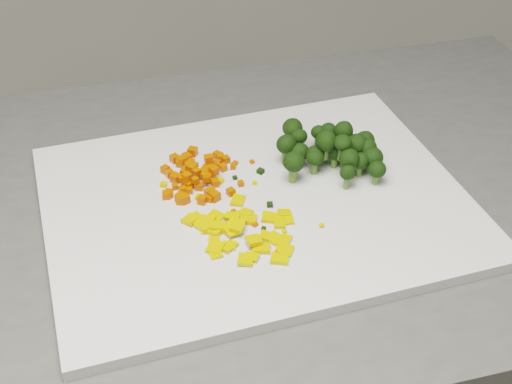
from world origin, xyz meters
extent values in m
cube|color=silver|center=(-0.24, 0.54, 0.91)|extent=(0.52, 0.42, 0.01)
cube|color=#C63E02|center=(-0.31, 0.60, 0.93)|extent=(0.01, 0.01, 0.01)
cube|color=#C63E02|center=(-0.32, 0.58, 0.92)|extent=(0.01, 0.01, 0.01)
cube|color=#C63E02|center=(-0.30, 0.58, 0.93)|extent=(0.01, 0.01, 0.01)
cube|color=#C63E02|center=(-0.31, 0.57, 0.93)|extent=(0.01, 0.01, 0.01)
cube|color=#C63E02|center=(-0.33, 0.58, 0.92)|extent=(0.01, 0.01, 0.01)
cube|color=#C63E02|center=(-0.30, 0.55, 0.92)|extent=(0.01, 0.01, 0.01)
cube|color=#C63E02|center=(-0.33, 0.56, 0.92)|extent=(0.01, 0.01, 0.01)
cube|color=#C63E02|center=(-0.25, 0.61, 0.92)|extent=(0.01, 0.01, 0.01)
cube|color=#C63E02|center=(-0.27, 0.55, 0.92)|extent=(0.01, 0.01, 0.01)
cube|color=#C63E02|center=(-0.32, 0.58, 0.93)|extent=(0.01, 0.01, 0.01)
cube|color=#C63E02|center=(-0.31, 0.60, 0.92)|extent=(0.01, 0.01, 0.01)
cube|color=#C63E02|center=(-0.27, 0.63, 0.92)|extent=(0.01, 0.01, 0.01)
cube|color=#C63E02|center=(-0.34, 0.62, 0.92)|extent=(0.01, 0.01, 0.01)
cube|color=#C63E02|center=(-0.32, 0.63, 0.92)|extent=(0.01, 0.01, 0.01)
cube|color=#C63E02|center=(-0.30, 0.60, 0.92)|extent=(0.01, 0.01, 0.01)
cube|color=#C63E02|center=(-0.31, 0.64, 0.92)|extent=(0.01, 0.01, 0.01)
cube|color=#C63E02|center=(-0.30, 0.56, 0.92)|extent=(0.01, 0.01, 0.01)
cube|color=#C63E02|center=(-0.32, 0.58, 0.92)|extent=(0.01, 0.01, 0.01)
cube|color=#C63E02|center=(-0.33, 0.56, 0.92)|extent=(0.01, 0.01, 0.01)
cube|color=#C63E02|center=(-0.30, 0.63, 0.92)|extent=(0.01, 0.01, 0.01)
cube|color=#C63E02|center=(-0.30, 0.59, 0.93)|extent=(0.01, 0.01, 0.01)
cube|color=#C63E02|center=(-0.27, 0.63, 0.92)|extent=(0.01, 0.01, 0.01)
cube|color=#C63E02|center=(-0.33, 0.61, 0.92)|extent=(0.01, 0.01, 0.01)
cube|color=#C63E02|center=(-0.32, 0.57, 0.92)|extent=(0.01, 0.01, 0.01)
cube|color=#C63E02|center=(-0.27, 0.61, 0.92)|extent=(0.01, 0.01, 0.01)
cube|color=#C63E02|center=(-0.28, 0.59, 0.93)|extent=(0.01, 0.01, 0.01)
cube|color=#C63E02|center=(-0.29, 0.59, 0.92)|extent=(0.01, 0.01, 0.01)
cube|color=#C63E02|center=(-0.30, 0.61, 0.92)|extent=(0.01, 0.01, 0.01)
cube|color=#C63E02|center=(-0.30, 0.59, 0.93)|extent=(0.01, 0.01, 0.01)
cube|color=#C63E02|center=(-0.31, 0.64, 0.92)|extent=(0.01, 0.01, 0.01)
cube|color=#C63E02|center=(-0.31, 0.61, 0.93)|extent=(0.01, 0.01, 0.01)
cube|color=#C63E02|center=(-0.28, 0.58, 0.92)|extent=(0.01, 0.01, 0.01)
cube|color=#C63E02|center=(-0.33, 0.55, 0.92)|extent=(0.01, 0.01, 0.01)
cube|color=#C63E02|center=(-0.33, 0.60, 0.92)|extent=(0.02, 0.02, 0.01)
cube|color=#C63E02|center=(-0.27, 0.60, 0.92)|extent=(0.01, 0.01, 0.01)
cube|color=#C63E02|center=(-0.32, 0.57, 0.92)|extent=(0.01, 0.01, 0.01)
cube|color=#C63E02|center=(-0.31, 0.54, 0.92)|extent=(0.01, 0.01, 0.01)
cube|color=#C63E02|center=(-0.33, 0.55, 0.92)|extent=(0.01, 0.01, 0.01)
cube|color=#C63E02|center=(-0.25, 0.57, 0.92)|extent=(0.01, 0.01, 0.01)
cube|color=#C63E02|center=(-0.27, 0.63, 0.92)|extent=(0.01, 0.01, 0.01)
cube|color=#C63E02|center=(-0.29, 0.56, 0.92)|extent=(0.01, 0.01, 0.01)
cube|color=#C63E02|center=(-0.28, 0.61, 0.93)|extent=(0.01, 0.01, 0.01)
cube|color=#C63E02|center=(-0.27, 0.62, 0.92)|extent=(0.01, 0.01, 0.01)
cube|color=#C63E02|center=(-0.29, 0.61, 0.92)|extent=(0.01, 0.01, 0.01)
cube|color=#C63E02|center=(-0.26, 0.62, 0.92)|extent=(0.01, 0.01, 0.01)
cube|color=#C63E02|center=(-0.29, 0.60, 0.92)|extent=(0.01, 0.01, 0.01)
cube|color=#C63E02|center=(-0.32, 0.64, 0.92)|extent=(0.01, 0.01, 0.01)
cube|color=#C63E02|center=(-0.34, 0.57, 0.92)|extent=(0.01, 0.01, 0.01)
cube|color=#C63E02|center=(-0.29, 0.58, 0.92)|extent=(0.01, 0.01, 0.01)
cube|color=#C63E02|center=(-0.29, 0.59, 0.92)|extent=(0.01, 0.01, 0.01)
cube|color=#C63E02|center=(-0.32, 0.63, 0.92)|extent=(0.01, 0.01, 0.01)
cube|color=#C63E02|center=(-0.30, 0.65, 0.92)|extent=(0.01, 0.01, 0.01)
cube|color=#C63E02|center=(-0.32, 0.55, 0.92)|extent=(0.01, 0.01, 0.01)
cube|color=#C63E02|center=(-0.34, 0.57, 0.92)|extent=(0.01, 0.01, 0.01)
cube|color=#C63E02|center=(-0.32, 0.63, 0.92)|extent=(0.01, 0.01, 0.01)
cube|color=#C63E02|center=(-0.30, 0.57, 0.92)|extent=(0.01, 0.01, 0.01)
cube|color=#C63E02|center=(-0.30, 0.60, 0.92)|extent=(0.01, 0.01, 0.01)
cube|color=#C63E02|center=(-0.29, 0.55, 0.92)|extent=(0.01, 0.01, 0.01)
cube|color=#C63E02|center=(-0.32, 0.60, 0.92)|extent=(0.01, 0.01, 0.01)
cube|color=#C63E02|center=(-0.31, 0.58, 0.92)|extent=(0.01, 0.01, 0.01)
cube|color=#C63E02|center=(-0.34, 0.57, 0.92)|extent=(0.01, 0.01, 0.01)
cube|color=#C63E02|center=(-0.29, 0.58, 0.92)|extent=(0.01, 0.01, 0.01)
cube|color=#C63E02|center=(-0.32, 0.63, 0.92)|extent=(0.01, 0.01, 0.01)
cube|color=#D9A40B|center=(-0.23, 0.45, 0.92)|extent=(0.02, 0.02, 0.01)
cube|color=#D9A40B|center=(-0.31, 0.50, 0.92)|extent=(0.02, 0.03, 0.01)
cube|color=#D9A40B|center=(-0.30, 0.49, 0.92)|extent=(0.02, 0.02, 0.01)
cube|color=#D9A40B|center=(-0.31, 0.51, 0.92)|extent=(0.03, 0.03, 0.01)
cube|color=#D9A40B|center=(-0.29, 0.46, 0.91)|extent=(0.02, 0.02, 0.01)
cube|color=#D9A40B|center=(-0.28, 0.48, 0.92)|extent=(0.02, 0.02, 0.01)
cube|color=#D9A40B|center=(-0.32, 0.51, 0.92)|extent=(0.02, 0.02, 0.01)
cube|color=#D9A40B|center=(-0.28, 0.49, 0.92)|extent=(0.02, 0.02, 0.01)
cube|color=#D9A40B|center=(-0.23, 0.50, 0.92)|extent=(0.02, 0.02, 0.01)
cube|color=#D9A40B|center=(-0.22, 0.49, 0.92)|extent=(0.02, 0.02, 0.01)
cube|color=#D9A40B|center=(-0.26, 0.46, 0.92)|extent=(0.02, 0.02, 0.01)
cube|color=#D9A40B|center=(-0.28, 0.48, 0.92)|extent=(0.02, 0.03, 0.01)
cube|color=#D9A40B|center=(-0.27, 0.51, 0.92)|extent=(0.02, 0.02, 0.01)
cube|color=#D9A40B|center=(-0.24, 0.46, 0.92)|extent=(0.02, 0.02, 0.01)
cube|color=#D9A40B|center=(-0.29, 0.46, 0.91)|extent=(0.02, 0.02, 0.01)
cube|color=#D9A40B|center=(-0.23, 0.49, 0.92)|extent=(0.02, 0.02, 0.01)
cube|color=#D9A40B|center=(-0.26, 0.51, 0.92)|extent=(0.02, 0.02, 0.01)
cube|color=#D9A40B|center=(-0.31, 0.47, 0.92)|extent=(0.02, 0.02, 0.01)
cube|color=#D9A40B|center=(-0.23, 0.44, 0.92)|extent=(0.02, 0.02, 0.01)
cube|color=#D9A40B|center=(-0.28, 0.49, 0.92)|extent=(0.02, 0.02, 0.01)
cube|color=#D9A40B|center=(-0.26, 0.54, 0.91)|extent=(0.02, 0.03, 0.01)
cube|color=#D9A40B|center=(-0.31, 0.45, 0.91)|extent=(0.02, 0.01, 0.01)
cube|color=#D9A40B|center=(-0.31, 0.46, 0.92)|extent=(0.02, 0.02, 0.01)
cube|color=#D9A40B|center=(-0.26, 0.50, 0.92)|extent=(0.02, 0.02, 0.01)
cube|color=#D9A40B|center=(-0.26, 0.45, 0.92)|extent=(0.02, 0.02, 0.01)
cube|color=#D9A40B|center=(-0.27, 0.44, 0.92)|extent=(0.02, 0.02, 0.01)
cube|color=#D9A40B|center=(-0.28, 0.50, 0.92)|extent=(0.02, 0.02, 0.01)
cube|color=#D9A40B|center=(-0.22, 0.50, 0.92)|extent=(0.02, 0.02, 0.01)
cube|color=#D9A40B|center=(-0.32, 0.52, 0.92)|extent=(0.02, 0.02, 0.01)
cube|color=#D9A40B|center=(-0.24, 0.47, 0.91)|extent=(0.03, 0.02, 0.01)
cube|color=#D9A40B|center=(-0.28, 0.44, 0.92)|extent=(0.02, 0.02, 0.01)
cube|color=#D9A40B|center=(-0.24, 0.43, 0.92)|extent=(0.02, 0.02, 0.01)
cube|color=#D9A40B|center=(-0.31, 0.50, 0.91)|extent=(0.02, 0.02, 0.01)
cube|color=#D9A40B|center=(-0.30, 0.49, 0.92)|extent=(0.02, 0.02, 0.01)
cube|color=#D9A40B|center=(-0.29, 0.52, 0.91)|extent=(0.02, 0.02, 0.00)
cube|color=#D9A40B|center=(-0.26, 0.51, 0.92)|extent=(0.02, 0.02, 0.01)
cube|color=#D9A40B|center=(-0.24, 0.57, 0.91)|extent=(0.01, 0.01, 0.00)
cube|color=#C63E02|center=(-0.23, 0.61, 0.92)|extent=(0.01, 0.01, 0.00)
cube|color=black|center=(-0.32, 0.60, 0.91)|extent=(0.01, 0.01, 0.00)
cube|color=#C63E02|center=(-0.25, 0.61, 0.92)|extent=(0.01, 0.01, 0.00)
cube|color=#C63E02|center=(-0.27, 0.52, 0.91)|extent=(0.01, 0.01, 0.00)
cube|color=black|center=(-0.23, 0.52, 0.92)|extent=(0.01, 0.01, 0.00)
cube|color=#D9A40B|center=(-0.34, 0.59, 0.92)|extent=(0.01, 0.01, 0.01)
cube|color=#D9A40B|center=(-0.23, 0.47, 0.91)|extent=(0.01, 0.01, 0.00)
cube|color=black|center=(-0.25, 0.48, 0.91)|extent=(0.01, 0.01, 0.00)
cube|color=#D9A40B|center=(-0.31, 0.55, 0.92)|extent=(0.01, 0.01, 0.01)
cube|color=#D9A40B|center=(-0.18, 0.47, 0.91)|extent=(0.01, 0.01, 0.00)
cube|color=black|center=(-0.22, 0.59, 0.92)|extent=(0.01, 0.01, 0.01)
cube|color=#D9A40B|center=(-0.28, 0.58, 0.92)|extent=(0.01, 0.01, 0.01)
cube|color=#C63E02|center=(-0.25, 0.49, 0.92)|extent=(0.01, 0.01, 0.00)
cube|color=black|center=(-0.26, 0.58, 0.91)|extent=(0.01, 0.01, 0.00)
camera|label=1|loc=(-0.40, -0.11, 1.43)|focal=50.00mm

